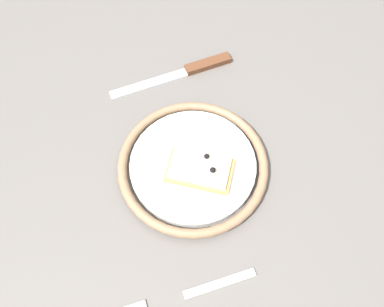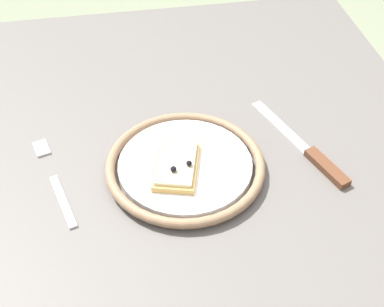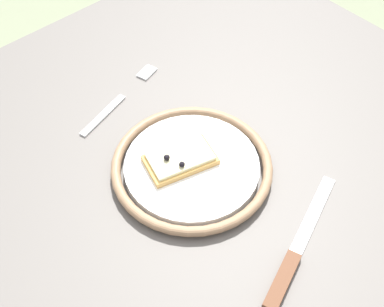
{
  "view_description": "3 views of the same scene",
  "coord_description": "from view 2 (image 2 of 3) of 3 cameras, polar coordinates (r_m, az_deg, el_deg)",
  "views": [
    {
      "loc": [
        -0.29,
        -0.04,
        1.33
      ],
      "look_at": [
        0.03,
        -0.05,
        0.73
      ],
      "focal_mm": 38.37,
      "sensor_mm": 36.0,
      "label": 1
    },
    {
      "loc": [
        -0.08,
        -0.63,
        1.31
      ],
      "look_at": [
        0.03,
        -0.05,
        0.74
      ],
      "focal_mm": 49.86,
      "sensor_mm": 36.0,
      "label": 2
    },
    {
      "loc": [
        0.38,
        -0.38,
        1.35
      ],
      "look_at": [
        -0.0,
        -0.03,
        0.72
      ],
      "focal_mm": 48.42,
      "sensor_mm": 36.0,
      "label": 3
    }
  ],
  "objects": [
    {
      "name": "knife",
      "position": [
        0.88,
        12.86,
        -0.21
      ],
      "size": [
        0.1,
        0.23,
        0.01
      ],
      "color": "silver",
      "rests_on": "dining_table"
    },
    {
      "name": "fork",
      "position": [
        0.85,
        -14.51,
        -2.77
      ],
      "size": [
        0.07,
        0.2,
        0.0
      ],
      "color": "silver",
      "rests_on": "dining_table"
    },
    {
      "name": "pizza_slice_near",
      "position": [
        0.81,
        -1.79,
        -1.28
      ],
      "size": [
        0.09,
        0.12,
        0.03
      ],
      "color": "tan",
      "rests_on": "plate"
    },
    {
      "name": "dining_table",
      "position": [
        0.93,
        -2.1,
        -3.4
      ],
      "size": [
        0.91,
        0.95,
        0.71
      ],
      "color": "#5B5651",
      "rests_on": "ground_plane"
    },
    {
      "name": "plate",
      "position": [
        0.83,
        -0.74,
        -1.34
      ],
      "size": [
        0.25,
        0.25,
        0.02
      ],
      "color": "white",
      "rests_on": "dining_table"
    }
  ]
}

